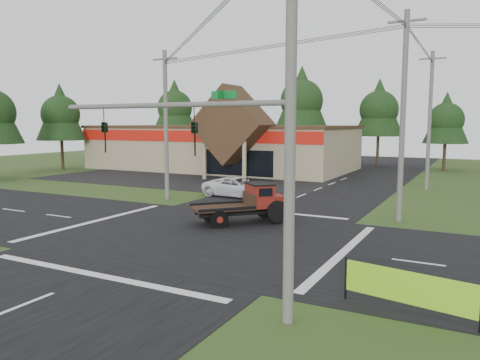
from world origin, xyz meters
The scene contains 19 objects.
ground centered at (0.00, 0.00, 0.00)m, with size 120.00×120.00×0.00m, color #2D4318.
road_ns centered at (0.00, 0.00, 0.01)m, with size 12.00×120.00×0.02m, color black.
road_ew centered at (0.00, 0.00, 0.01)m, with size 120.00×12.00×0.02m, color black.
parking_apron centered at (-14.00, 19.00, 0.01)m, with size 28.00×14.00×0.02m, color black.
cvs_building centered at (-15.70, 29.57, 2.78)m, with size 30.40×18.20×9.19m.
traffic_signal_mast centered at (5.82, -7.50, 4.43)m, with size 8.12×0.24×7.00m.
utility_pole_nr centered at (7.50, -7.50, 5.64)m, with size 2.00×0.30×11.00m.
utility_pole_nw centered at (-8.00, 8.00, 5.39)m, with size 2.00×0.30×10.50m.
utility_pole_ne centered at (8.00, 8.00, 5.89)m, with size 2.00×0.30×11.50m.
utility_pole_n centered at (8.00, 22.00, 5.74)m, with size 2.00×0.30×11.20m.
tree_row_a centered at (-30.00, 40.00, 8.05)m, with size 6.72×6.72×12.12m.
tree_row_b centered at (-20.00, 42.00, 6.70)m, with size 5.60×5.60×10.10m.
tree_row_c centered at (-10.00, 41.00, 8.72)m, with size 7.28×7.28×13.13m.
tree_row_d centered at (0.00, 42.00, 7.38)m, with size 6.16×6.16×11.11m.
tree_row_e centered at (8.00, 40.00, 6.03)m, with size 5.04×5.04×9.09m.
tree_side_w centered at (-32.00, 20.00, 6.70)m, with size 5.60×5.60×10.10m.
antique_flatbed_truck centered at (0.44, 3.34, 1.11)m, with size 2.02×5.30×2.22m, color #5A1B0C, non-canonical shape.
roadside_banner centered at (10.34, -5.47, 0.67)m, with size 3.91×0.11×1.34m, color #86D41C, non-canonical shape.
white_pickup centered at (-4.12, 11.44, 0.73)m, with size 2.42×5.25×1.46m, color white.
Camera 1 is at (12.04, -19.05, 5.46)m, focal length 35.00 mm.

